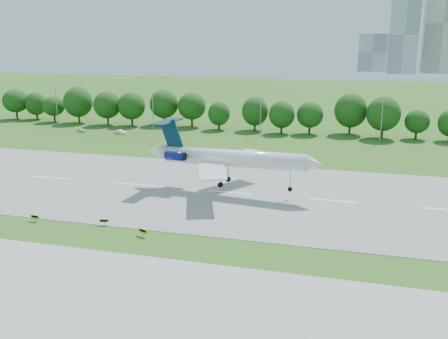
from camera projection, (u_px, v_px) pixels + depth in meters
The scene contains 11 objects.
ground at pixel (68, 228), 79.44m from camera, with size 600.00×600.00×0.00m, color #2D5717.
runway at pixel (135, 185), 102.74m from camera, with size 400.00×45.00×0.08m, color gray.
tree_line at pixel (222, 110), 163.64m from camera, with size 288.40×8.40×10.40m.
light_poles at pixel (205, 114), 154.91m from camera, with size 175.90×0.25×12.19m.
skyline at pixel (435, 35), 410.60m from camera, with size 127.00×52.00×80.00m.
airliner at pixel (225, 157), 96.29m from camera, with size 35.92×26.05×12.24m.
taxi_sign_left at pixel (35, 217), 82.25m from camera, with size 1.64×0.30×1.15m.
taxi_sign_centre at pixel (143, 231), 76.07m from camera, with size 1.76×0.80×1.26m.
taxi_sign_right at pixel (104, 221), 80.51m from camera, with size 1.57×0.62×1.12m.
service_vehicle_a at pixel (120, 132), 156.56m from camera, with size 1.36×3.90×1.29m, color white.
service_vehicle_b at pixel (81, 130), 159.37m from camera, with size 1.27×3.15×1.07m, color silver.
Camera 1 is at (43.37, -65.26, 29.60)m, focal length 40.00 mm.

